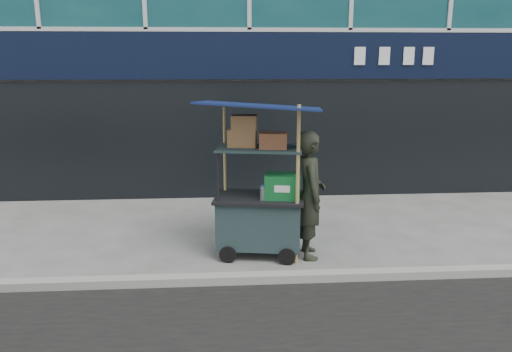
{
  "coord_description": "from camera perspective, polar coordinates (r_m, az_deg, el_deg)",
  "views": [
    {
      "loc": [
        -0.55,
        -6.24,
        2.92
      ],
      "look_at": [
        -0.05,
        1.2,
        1.11
      ],
      "focal_mm": 35.0,
      "sensor_mm": 36.0,
      "label": 1
    }
  ],
  "objects": [
    {
      "name": "curb",
      "position": [
        6.71,
        1.27,
        -11.57
      ],
      "size": [
        80.0,
        0.18,
        0.12
      ],
      "primitive_type": "cube",
      "color": "#97968E",
      "rests_on": "ground"
    },
    {
      "name": "vendor_cart",
      "position": [
        7.34,
        0.53,
        -2.99
      ],
      "size": [
        1.89,
        1.47,
        2.32
      ],
      "rotation": [
        0.0,
        0.0,
        -0.16
      ],
      "color": "#192B2B",
      "rests_on": "ground"
    },
    {
      "name": "ground",
      "position": [
        6.91,
        1.12,
        -11.31
      ],
      "size": [
        80.0,
        80.0,
        0.0
      ],
      "primitive_type": "plane",
      "color": "#5F605B",
      "rests_on": "ground"
    },
    {
      "name": "vendor_man",
      "position": [
        7.29,
        6.17,
        -2.17
      ],
      "size": [
        0.45,
        0.69,
        1.88
      ],
      "primitive_type": "imported",
      "rotation": [
        0.0,
        0.0,
        1.56
      ],
      "color": "black",
      "rests_on": "ground"
    }
  ]
}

